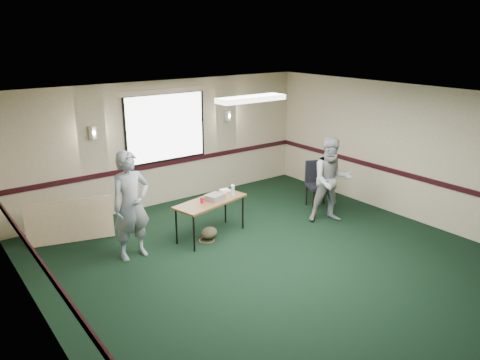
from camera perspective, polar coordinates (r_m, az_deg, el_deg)
ground at (r=7.68m, az=5.90°, el=-10.96°), size 8.00×8.00×0.00m
room_shell at (r=8.68m, az=-3.25°, el=3.72°), size 8.00×8.02×8.00m
folding_table at (r=8.61m, az=-3.62°, el=-2.82°), size 1.51×0.87×0.71m
projector at (r=8.61m, az=-3.10°, el=-2.09°), size 0.37×0.34×0.10m
game_console at (r=9.04m, az=-1.88°, el=-1.30°), size 0.19×0.16×0.05m
red_cup at (r=8.47m, az=-4.64°, el=-2.44°), size 0.07×0.07×0.11m
water_bottle at (r=8.77m, az=-0.88°, el=-1.30°), size 0.07×0.07×0.22m
duffel_bag at (r=8.71m, az=-3.78°, el=-6.46°), size 0.38×0.32×0.22m
cable_coil at (r=8.68m, az=-4.08°, el=-7.32°), size 0.35×0.35×0.01m
folded_table at (r=9.05m, az=-20.01°, el=-4.71°), size 1.52×0.62×0.77m
conference_chair at (r=10.26m, az=9.48°, el=-0.05°), size 0.65×0.66×1.00m
person_left at (r=7.94m, az=-13.14°, el=-3.03°), size 0.71×0.49×1.85m
person_right at (r=9.41m, az=11.08°, el=-0.02°), size 1.05×0.98×1.72m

